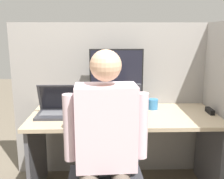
{
  "coord_description": "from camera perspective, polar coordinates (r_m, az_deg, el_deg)",
  "views": [
    {
      "loc": [
        -0.16,
        -1.76,
        1.38
      ],
      "look_at": [
        -0.11,
        0.16,
        0.95
      ],
      "focal_mm": 42.0,
      "sensor_mm": 36.0,
      "label": 1
    }
  ],
  "objects": [
    {
      "name": "stapler",
      "position": [
        2.37,
        20.52,
        -4.38
      ],
      "size": [
        0.04,
        0.13,
        0.04
      ],
      "color": "black",
      "rests_on": "desk"
    },
    {
      "name": "monitor",
      "position": [
        2.31,
        0.96,
        3.29
      ],
      "size": [
        0.47,
        0.19,
        0.46
      ],
      "color": "black",
      "rests_on": "paper_box"
    },
    {
      "name": "office_chair",
      "position": [
        1.72,
        -1.11,
        -16.43
      ],
      "size": [
        0.52,
        0.56,
        1.04
      ],
      "color": "#2D2D33",
      "rests_on": "ground"
    },
    {
      "name": "mouse",
      "position": [
        2.06,
        -5.99,
        -6.23
      ],
      "size": [
        0.07,
        0.05,
        0.03
      ],
      "color": "silver",
      "rests_on": "desk"
    },
    {
      "name": "desk",
      "position": [
        2.26,
        2.6,
        -9.39
      ],
      "size": [
        1.56,
        0.66,
        0.7
      ],
      "color": "tan",
      "rests_on": "ground"
    },
    {
      "name": "person",
      "position": [
        1.48,
        -1.39,
        -12.59
      ],
      "size": [
        0.48,
        0.43,
        1.29
      ],
      "color": "brown",
      "rests_on": "ground"
    },
    {
      "name": "coffee_mug",
      "position": [
        2.36,
        8.87,
        -3.16
      ],
      "size": [
        0.09,
        0.09,
        0.09
      ],
      "color": "teal",
      "rests_on": "desk"
    },
    {
      "name": "carrot_toy",
      "position": [
        2.02,
        -1.41,
        -6.34
      ],
      "size": [
        0.05,
        0.15,
        0.05
      ],
      "color": "orange",
      "rests_on": "desk"
    },
    {
      "name": "paper_box",
      "position": [
        2.37,
        0.94,
        -3.27
      ],
      "size": [
        0.33,
        0.2,
        0.07
      ],
      "color": "#236BAD",
      "rests_on": "desk"
    },
    {
      "name": "laptop",
      "position": [
        2.21,
        -11.23,
        -4.25
      ],
      "size": [
        0.37,
        0.25,
        0.25
      ],
      "color": "#2D2D33",
      "rests_on": "desk"
    },
    {
      "name": "cubicle_panel_right",
      "position": [
        2.33,
        22.93,
        -4.68
      ],
      "size": [
        0.04,
        1.29,
        1.46
      ],
      "color": "gray",
      "rests_on": "ground"
    },
    {
      "name": "cubicle_panel_back",
      "position": [
        2.53,
        2.05,
        -2.37
      ],
      "size": [
        2.06,
        0.04,
        1.46
      ],
      "color": "gray",
      "rests_on": "ground"
    }
  ]
}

